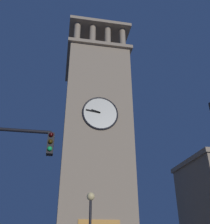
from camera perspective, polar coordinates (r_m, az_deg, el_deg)
The scene contains 2 objects.
clocktower at distance 26.46m, azimuth -2.33°, elevation -7.34°, with size 6.95×7.73×27.26m.
street_lamp at distance 14.95m, azimuth -3.26°, elevation -22.58°, with size 0.44×0.44×4.85m.
Camera 1 is at (2.28, 19.38, 2.15)m, focal length 41.77 mm.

